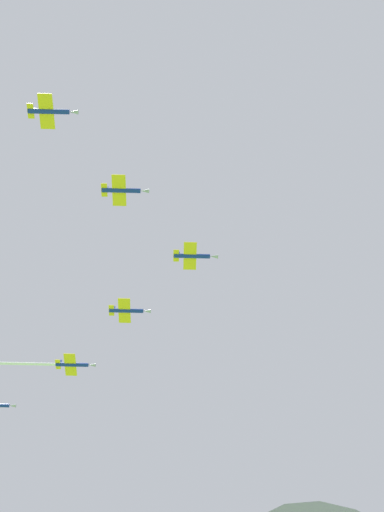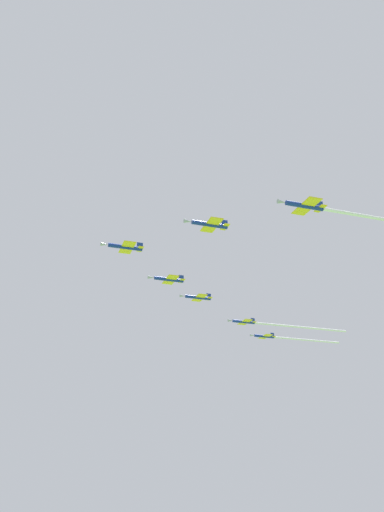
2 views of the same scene
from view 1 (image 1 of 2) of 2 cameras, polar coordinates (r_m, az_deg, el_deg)
name	(u,v)px [view 1 (image 1 of 2)]	position (r m, az deg, el deg)	size (l,w,h in m)	color
jet_lead	(193,256)	(166.06, 0.09, 0.00)	(9.31, 12.05, 2.54)	navy
jet_port_inner	(127,311)	(178.32, -6.00, -5.04)	(9.31, 12.05, 2.54)	navy
jet_starboard_inner	(122,190)	(156.81, -6.46, 6.04)	(9.31, 12.05, 2.54)	navy
jet_port_outer	(22,364)	(194.57, -15.38, -9.56)	(23.43, 51.97, 2.54)	navy
jet_starboard_outer	(50,111)	(153.64, -13.00, 12.88)	(9.31, 12.05, 2.54)	navy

